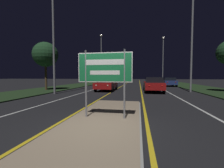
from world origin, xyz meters
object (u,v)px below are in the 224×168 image
streetlight_right_far (163,54)px  car_receding_2 (159,80)px  streetlight_right_near (192,28)px  car_receding_1 (169,82)px  streetlight_left_near (53,12)px  car_receding_3 (153,79)px  highway_sign (105,70)px  streetlight_left_far (101,52)px  car_approaching_0 (107,84)px  car_receding_0 (153,84)px

streetlight_right_far → car_receding_2: (-0.50, 2.76, -5.75)m
streetlight_right_near → car_receding_1: (-0.43, 8.93, -5.68)m
streetlight_right_far → car_receding_2: size_ratio=2.38×
streetlight_left_near → streetlight_right_near: bearing=16.8°
streetlight_right_far → streetlight_right_near: bearing=-89.8°
streetlight_right_far → car_receding_3: (-0.38, 16.69, -5.74)m
highway_sign → streetlight_left_far: bearing=104.4°
car_receding_1 → streetlight_left_near: bearing=-134.2°
streetlight_right_far → car_receding_2: bearing=100.2°
streetlight_left_near → car_receding_1: bearing=45.8°
highway_sign → streetlight_right_near: size_ratio=0.23×
streetlight_left_far → streetlight_right_near: 19.78m
streetlight_left_near → car_receding_2: streetlight_left_near is taller
car_receding_3 → car_approaching_0: bearing=-103.7°
highway_sign → car_receding_3: bearing=82.5°
car_receding_3 → car_receding_2: bearing=-90.5°
car_receding_0 → car_receding_1: 10.02m
streetlight_right_near → streetlight_right_far: streetlight_right_near is taller
car_receding_1 → car_approaching_0: bearing=-133.6°
streetlight_right_far → car_approaching_0: (-8.77, -17.75, -5.74)m
streetlight_left_near → streetlight_left_far: 18.67m
streetlight_left_far → car_approaching_0: (4.33, -14.67, -5.99)m
streetlight_right_far → car_receding_1: bearing=-92.4°
streetlight_left_near → car_receding_3: 40.94m
streetlight_right_near → streetlight_right_far: size_ratio=1.04×
car_receding_0 → streetlight_right_near: bearing=7.8°
streetlight_left_near → streetlight_right_far: (12.83, 21.74, -0.89)m
car_receding_1 → car_receding_2: 11.68m
streetlight_left_near → streetlight_left_far: bearing=90.8°
car_receding_0 → car_receding_1: size_ratio=1.16×
streetlight_right_near → car_receding_3: size_ratio=2.55×
highway_sign → car_receding_0: (2.71, 10.65, -1.03)m
streetlight_right_near → car_receding_2: 21.39m
car_approaching_0 → streetlight_left_near: bearing=-135.4°
streetlight_left_near → streetlight_right_near: streetlight_left_near is taller
highway_sign → car_receding_2: highway_sign is taller
streetlight_left_far → car_approaching_0: 16.42m
streetlight_left_far → streetlight_left_near: bearing=-89.2°
streetlight_left_far → car_approaching_0: streetlight_left_far is taller
streetlight_left_far → streetlight_right_far: 13.46m
highway_sign → car_receding_1: highway_sign is taller
streetlight_left_far → car_receding_2: streetlight_left_far is taller
car_receding_1 → car_receding_3: car_receding_1 is taller
streetlight_right_far → car_receding_0: 19.57m
highway_sign → car_approaching_0: 11.56m
car_receding_3 → car_approaching_0: size_ratio=0.93×
streetlight_right_near → streetlight_left_near: bearing=-163.2°
streetlight_right_far → car_receding_2: 6.40m
highway_sign → car_approaching_0: (-2.35, 11.26, -1.10)m
highway_sign → streetlight_left_near: streetlight_left_near is taller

